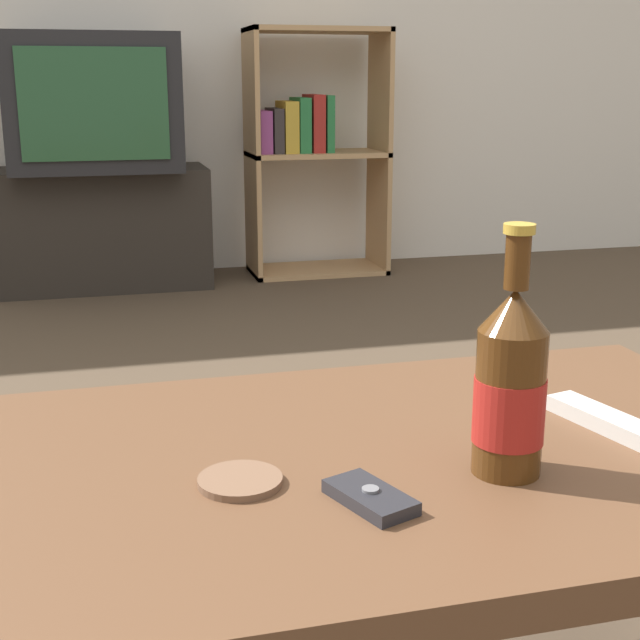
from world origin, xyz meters
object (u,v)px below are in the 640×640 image
object	(u,v)px
tv_stand	(101,228)
remote_control	(610,423)
cell_phone	(370,497)
beer_bottle	(510,386)
bookshelf	(309,144)
television	(93,102)

from	to	relation	value
tv_stand	remote_control	bearing A→B (deg)	-78.73
cell_phone	beer_bottle	bearing A→B (deg)	-8.48
bookshelf	remote_control	distance (m)	2.84
bookshelf	television	bearing A→B (deg)	-176.76
bookshelf	beer_bottle	distance (m)	2.94
tv_stand	remote_control	world-z (taller)	tv_stand
television	remote_control	xyz separation A→B (m)	(0.55, -2.77, -0.31)
remote_control	beer_bottle	bearing A→B (deg)	-170.37
bookshelf	cell_phone	size ratio (longest dim) A/B	9.29
tv_stand	television	world-z (taller)	television
bookshelf	beer_bottle	bearing A→B (deg)	-99.72
tv_stand	television	xyz separation A→B (m)	(0.00, -0.00, 0.49)
bookshelf	cell_phone	xyz separation A→B (m)	(-0.66, -2.93, -0.14)
tv_stand	television	size ratio (longest dim) A/B	1.33
tv_stand	television	distance (m)	0.49
bookshelf	beer_bottle	world-z (taller)	bookshelf
television	remote_control	distance (m)	2.84
cell_phone	remote_control	bearing A→B (deg)	-2.48
cell_phone	remote_control	size ratio (longest dim) A/B	0.60
cell_phone	remote_control	distance (m)	0.36
cell_phone	tv_stand	bearing A→B (deg)	73.62
cell_phone	bookshelf	bearing A→B (deg)	56.68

